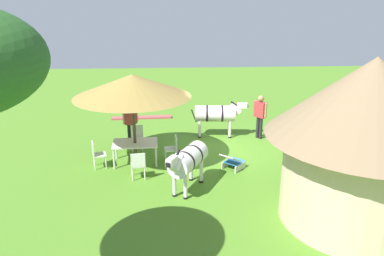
{
  "coord_description": "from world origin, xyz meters",
  "views": [
    {
      "loc": [
        1.84,
        13.2,
        5.36
      ],
      "look_at": [
        1.06,
        0.35,
        1.0
      ],
      "focal_mm": 35.84,
      "sensor_mm": 36.0,
      "label": 1
    }
  ],
  "objects_px": {
    "patio_chair_near_lawn": "(97,153)",
    "zebra_nearest_camera": "(216,114)",
    "patio_chair_near_hut": "(173,147)",
    "zebra_by_umbrella": "(311,127)",
    "patio_chair_west_end": "(137,136)",
    "guest_beside_umbrella": "(130,119)",
    "thatched_hut": "(366,133)",
    "striped_lounge_chair": "(233,162)",
    "patio_dining_table": "(135,145)",
    "zebra_toward_hut": "(187,160)",
    "shade_umbrella": "(132,86)",
    "patio_chair_east_end": "(138,164)",
    "standing_watcher": "(260,113)"
  },
  "relations": [
    {
      "from": "patio_chair_near_lawn",
      "to": "zebra_by_umbrella",
      "type": "bearing_deg",
      "value": 82.5
    },
    {
      "from": "thatched_hut",
      "to": "striped_lounge_chair",
      "type": "relative_size",
      "value": 5.04
    },
    {
      "from": "patio_chair_near_hut",
      "to": "guest_beside_umbrella",
      "type": "relative_size",
      "value": 0.52
    },
    {
      "from": "thatched_hut",
      "to": "patio_chair_near_lawn",
      "type": "distance_m",
      "value": 8.15
    },
    {
      "from": "shade_umbrella",
      "to": "striped_lounge_chair",
      "type": "height_order",
      "value": "shade_umbrella"
    },
    {
      "from": "zebra_nearest_camera",
      "to": "zebra_by_umbrella",
      "type": "distance_m",
      "value": 3.72
    },
    {
      "from": "patio_chair_west_end",
      "to": "guest_beside_umbrella",
      "type": "bearing_deg",
      "value": -60.26
    },
    {
      "from": "patio_chair_west_end",
      "to": "zebra_by_umbrella",
      "type": "xyz_separation_m",
      "value": [
        -6.31,
        0.69,
        0.44
      ]
    },
    {
      "from": "patio_chair_west_end",
      "to": "zebra_by_umbrella",
      "type": "bearing_deg",
      "value": 172.08
    },
    {
      "from": "patio_chair_near_lawn",
      "to": "patio_chair_east_end",
      "type": "height_order",
      "value": "same"
    },
    {
      "from": "guest_beside_umbrella",
      "to": "standing_watcher",
      "type": "distance_m",
      "value": 5.09
    },
    {
      "from": "zebra_nearest_camera",
      "to": "zebra_toward_hut",
      "type": "bearing_deg",
      "value": -12.37
    },
    {
      "from": "patio_chair_near_hut",
      "to": "striped_lounge_chair",
      "type": "relative_size",
      "value": 0.94
    },
    {
      "from": "zebra_nearest_camera",
      "to": "patio_chair_near_hut",
      "type": "bearing_deg",
      "value": -31.92
    },
    {
      "from": "standing_watcher",
      "to": "striped_lounge_chair",
      "type": "relative_size",
      "value": 1.85
    },
    {
      "from": "patio_chair_near_hut",
      "to": "zebra_toward_hut",
      "type": "xyz_separation_m",
      "value": [
        -0.39,
        2.16,
        0.43
      ]
    },
    {
      "from": "patio_dining_table",
      "to": "patio_chair_near_hut",
      "type": "height_order",
      "value": "patio_chair_near_hut"
    },
    {
      "from": "patio_dining_table",
      "to": "guest_beside_umbrella",
      "type": "distance_m",
      "value": 1.78
    },
    {
      "from": "patio_chair_west_end",
      "to": "patio_dining_table",
      "type": "bearing_deg",
      "value": 90.0
    },
    {
      "from": "thatched_hut",
      "to": "patio_dining_table",
      "type": "bearing_deg",
      "value": -33.41
    },
    {
      "from": "thatched_hut",
      "to": "patio_chair_west_end",
      "type": "height_order",
      "value": "thatched_hut"
    },
    {
      "from": "patio_chair_near_lawn",
      "to": "zebra_nearest_camera",
      "type": "distance_m",
      "value": 5.17
    },
    {
      "from": "shade_umbrella",
      "to": "patio_chair_west_end",
      "type": "distance_m",
      "value": 2.53
    },
    {
      "from": "patio_dining_table",
      "to": "striped_lounge_chair",
      "type": "bearing_deg",
      "value": 167.81
    },
    {
      "from": "patio_chair_east_end",
      "to": "shade_umbrella",
      "type": "bearing_deg",
      "value": 90.0
    },
    {
      "from": "patio_dining_table",
      "to": "patio_chair_west_end",
      "type": "height_order",
      "value": "patio_chair_west_end"
    },
    {
      "from": "patio_chair_east_end",
      "to": "patio_chair_near_hut",
      "type": "xyz_separation_m",
      "value": [
        -1.1,
        -1.36,
        0.0
      ]
    },
    {
      "from": "patio_chair_west_end",
      "to": "guest_beside_umbrella",
      "type": "height_order",
      "value": "guest_beside_umbrella"
    },
    {
      "from": "shade_umbrella",
      "to": "striped_lounge_chair",
      "type": "xyz_separation_m",
      "value": [
        -3.23,
        0.7,
        -2.45
      ]
    },
    {
      "from": "standing_watcher",
      "to": "striped_lounge_chair",
      "type": "xyz_separation_m",
      "value": [
        1.53,
        2.87,
        -0.81
      ]
    },
    {
      "from": "shade_umbrella",
      "to": "standing_watcher",
      "type": "bearing_deg",
      "value": -155.5
    },
    {
      "from": "shade_umbrella",
      "to": "patio_dining_table",
      "type": "distance_m",
      "value": 2.03
    },
    {
      "from": "patio_chair_near_hut",
      "to": "shade_umbrella",
      "type": "bearing_deg",
      "value": 90.0
    },
    {
      "from": "patio_chair_east_end",
      "to": "zebra_nearest_camera",
      "type": "height_order",
      "value": "zebra_nearest_camera"
    },
    {
      "from": "striped_lounge_chair",
      "to": "guest_beside_umbrella",
      "type": "bearing_deg",
      "value": -172.09
    },
    {
      "from": "patio_chair_near_lawn",
      "to": "standing_watcher",
      "type": "relative_size",
      "value": 0.51
    },
    {
      "from": "patio_chair_near_lawn",
      "to": "zebra_nearest_camera",
      "type": "height_order",
      "value": "zebra_nearest_camera"
    },
    {
      "from": "thatched_hut",
      "to": "guest_beside_umbrella",
      "type": "bearing_deg",
      "value": -42.17
    },
    {
      "from": "guest_beside_umbrella",
      "to": "patio_chair_west_end",
      "type": "bearing_deg",
      "value": 94.63
    },
    {
      "from": "striped_lounge_chair",
      "to": "thatched_hut",
      "type": "bearing_deg",
      "value": -8.05
    },
    {
      "from": "patio_chair_near_hut",
      "to": "striped_lounge_chair",
      "type": "distance_m",
      "value": 2.12
    },
    {
      "from": "zebra_toward_hut",
      "to": "striped_lounge_chair",
      "type": "bearing_deg",
      "value": -110.37
    },
    {
      "from": "zebra_by_umbrella",
      "to": "striped_lounge_chair",
      "type": "bearing_deg",
      "value": 20.12
    },
    {
      "from": "patio_chair_near_hut",
      "to": "zebra_by_umbrella",
      "type": "xyz_separation_m",
      "value": [
        -4.99,
        -0.52,
        0.44
      ]
    },
    {
      "from": "patio_dining_table",
      "to": "guest_beside_umbrella",
      "type": "bearing_deg",
      "value": -80.09
    },
    {
      "from": "striped_lounge_chair",
      "to": "patio_chair_near_lawn",
      "type": "bearing_deg",
      "value": -142.54
    },
    {
      "from": "patio_chair_near_hut",
      "to": "standing_watcher",
      "type": "relative_size",
      "value": 0.51
    },
    {
      "from": "patio_dining_table",
      "to": "zebra_toward_hut",
      "type": "relative_size",
      "value": 0.8
    },
    {
      "from": "patio_chair_west_end",
      "to": "striped_lounge_chair",
      "type": "height_order",
      "value": "patio_chair_west_end"
    },
    {
      "from": "striped_lounge_chair",
      "to": "zebra_by_umbrella",
      "type": "height_order",
      "value": "zebra_by_umbrella"
    }
  ]
}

